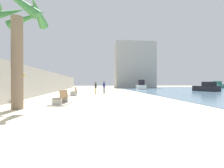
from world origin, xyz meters
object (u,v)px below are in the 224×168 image
object	(u,v)px
palm_tree	(17,28)
person_standing	(96,87)
bench_far	(74,94)
pedestrian_sign	(20,82)
bench_near	(61,101)
boat_outer	(206,88)
boat_far_left	(141,86)
person_walking	(104,86)
boat_distant	(216,85)

from	to	relation	value
palm_tree	person_standing	size ratio (longest dim) A/B	4.07
bench_far	pedestrian_sign	distance (m)	7.16
bench_far	person_standing	bearing A→B (deg)	45.04
bench_near	boat_outer	world-z (taller)	boat_outer
person_standing	boat_far_left	distance (m)	19.30
bench_near	person_standing	xyz separation A→B (m)	(2.54, 10.90, 0.69)
person_walking	boat_outer	xyz separation A→B (m)	(17.71, 3.51, -0.36)
person_standing	pedestrian_sign	xyz separation A→B (m)	(-6.10, -8.57, 0.63)
bench_near	boat_far_left	size ratio (longest dim) A/B	0.32
palm_tree	boat_far_left	world-z (taller)	palm_tree
bench_near	boat_distant	bearing A→B (deg)	43.39
person_walking	boat_distant	xyz separation A→B (m)	(33.58, 22.74, -0.24)
palm_tree	pedestrian_sign	size ratio (longest dim) A/B	2.61
person_walking	person_standing	size ratio (longest dim) A/B	1.07
boat_outer	pedestrian_sign	bearing A→B (deg)	-151.25
boat_far_left	bench_near	bearing A→B (deg)	-115.71
boat_distant	pedestrian_sign	size ratio (longest dim) A/B	3.10
bench_far	boat_distant	world-z (taller)	boat_distant
bench_near	boat_distant	xyz separation A→B (m)	(37.33, 35.29, 0.54)
bench_near	boat_distant	distance (m)	51.37
boat_far_left	boat_outer	xyz separation A→B (m)	(8.41, -11.03, -0.14)
palm_tree	bench_near	distance (m)	5.11
bench_near	boat_far_left	distance (m)	30.07
person_standing	boat_outer	bearing A→B (deg)	15.24
person_walking	boat_outer	bearing A→B (deg)	11.21
boat_far_left	boat_distant	bearing A→B (deg)	18.66
bench_near	pedestrian_sign	bearing A→B (deg)	146.73
bench_near	bench_far	distance (m)	8.39
bench_near	person_standing	bearing A→B (deg)	76.88
palm_tree	boat_outer	world-z (taller)	palm_tree
bench_far	person_walking	world-z (taller)	person_walking
palm_tree	person_walking	distance (m)	15.99
person_walking	person_standing	bearing A→B (deg)	-126.29
boat_distant	pedestrian_sign	distance (m)	52.52
person_walking	person_standing	distance (m)	2.04
boat_distant	boat_far_left	xyz separation A→B (m)	(-24.28, -8.20, 0.02)
bench_near	boat_far_left	xyz separation A→B (m)	(13.05, 27.09, 0.56)
pedestrian_sign	boat_outer	bearing A→B (deg)	28.75
boat_far_left	pedestrian_sign	xyz separation A→B (m)	(-16.60, -24.75, 0.77)
palm_tree	person_walking	bearing A→B (deg)	68.21
bench_far	boat_far_left	bearing A→B (deg)	55.16
palm_tree	person_walking	size ratio (longest dim) A/B	3.81
palm_tree	boat_far_left	bearing A→B (deg)	62.54
bench_far	person_standing	distance (m)	3.62
bench_far	boat_outer	bearing A→B (deg)	19.69
bench_far	boat_far_left	distance (m)	22.79
bench_far	person_standing	xyz separation A→B (m)	(2.51, 2.51, 0.69)
palm_tree	person_walking	world-z (taller)	palm_tree
person_standing	boat_distant	world-z (taller)	boat_distant
person_walking	palm_tree	bearing A→B (deg)	-111.79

